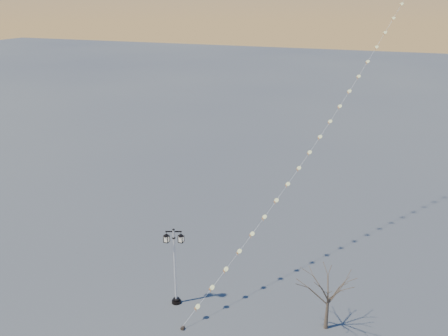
% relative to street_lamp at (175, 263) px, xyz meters
% --- Properties ---
extents(ground, '(300.00, 300.00, 0.00)m').
position_rel_street_lamp_xyz_m(ground, '(0.51, -1.44, -2.78)').
color(ground, '#4B4D4C').
rests_on(ground, ground).
extents(street_lamp, '(1.22, 0.73, 5.02)m').
position_rel_street_lamp_xyz_m(street_lamp, '(0.00, 0.00, 0.00)').
color(street_lamp, black).
rests_on(street_lamp, ground).
extents(bare_tree, '(2.20, 2.20, 3.64)m').
position_rel_street_lamp_xyz_m(bare_tree, '(8.85, 0.92, -0.25)').
color(bare_tree, brown).
rests_on(bare_tree, ground).
extents(kite_train, '(14.77, 36.18, 30.28)m').
position_rel_street_lamp_xyz_m(kite_train, '(8.51, 15.71, 12.26)').
color(kite_train, '#33281C').
rests_on(kite_train, ground).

